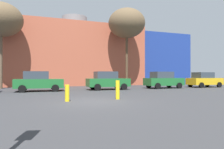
% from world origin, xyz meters
% --- Properties ---
extents(ground_plane, '(200.00, 200.00, 0.00)m').
position_xyz_m(ground_plane, '(0.00, 0.00, 0.00)').
color(ground_plane, '#38383A').
extents(building_backdrop, '(36.91, 11.84, 10.81)m').
position_xyz_m(building_backdrop, '(2.37, 21.74, 4.34)').
color(building_backdrop, '#B2563D').
rests_on(building_backdrop, ground_plane).
extents(parked_car_1, '(4.16, 2.04, 1.80)m').
position_xyz_m(parked_car_1, '(-2.95, 8.45, 0.90)').
color(parked_car_1, '#1E662D').
rests_on(parked_car_1, ground_plane).
extents(parked_car_2, '(4.21, 2.07, 1.82)m').
position_xyz_m(parked_car_2, '(3.58, 8.45, 0.91)').
color(parked_car_2, '#1E662D').
rests_on(parked_car_2, ground_plane).
extents(parked_car_3, '(4.25, 2.08, 1.84)m').
position_xyz_m(parked_car_3, '(10.15, 8.45, 0.92)').
color(parked_car_3, '#1E662D').
rests_on(parked_car_3, ground_plane).
extents(parked_car_4, '(4.17, 2.05, 1.81)m').
position_xyz_m(parked_car_4, '(15.95, 8.45, 0.90)').
color(parked_car_4, gold).
rests_on(parked_car_4, ground_plane).
extents(bare_tree_1, '(4.60, 4.60, 9.34)m').
position_xyz_m(bare_tree_1, '(-6.86, 13.74, 7.45)').
color(bare_tree_1, brown).
rests_on(bare_tree_1, ground_plane).
extents(bare_tree_2, '(4.81, 4.81, 10.22)m').
position_xyz_m(bare_tree_2, '(7.88, 13.40, 8.26)').
color(bare_tree_2, brown).
rests_on(bare_tree_2, ground_plane).
extents(bollard_yellow_0, '(0.24, 0.24, 0.93)m').
position_xyz_m(bollard_yellow_0, '(-1.37, 0.52, 0.46)').
color(bollard_yellow_0, yellow).
rests_on(bollard_yellow_0, ground_plane).
extents(bollard_yellow_1, '(0.24, 0.24, 1.14)m').
position_xyz_m(bollard_yellow_1, '(1.63, 0.53, 0.57)').
color(bollard_yellow_1, yellow).
rests_on(bollard_yellow_1, ground_plane).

